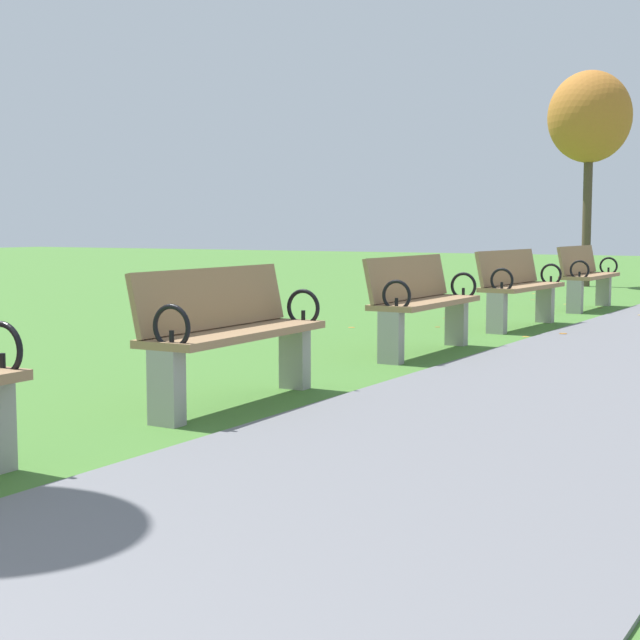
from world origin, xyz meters
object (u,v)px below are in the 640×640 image
at_px(park_bench_5, 518,286).
at_px(park_bench_6, 587,275).
at_px(park_bench_3, 230,331).
at_px(tree_2, 590,118).
at_px(park_bench_4, 421,301).

distance_m(park_bench_5, park_bench_6, 2.87).
bearing_deg(park_bench_3, park_bench_6, 90.00).
distance_m(park_bench_3, park_bench_6, 8.48).
relative_size(park_bench_5, tree_2, 0.39).
xyz_separation_m(park_bench_6, tree_2, (-1.46, 5.22, 2.78)).
bearing_deg(park_bench_4, park_bench_6, 90.00).
height_order(park_bench_3, park_bench_5, same).
relative_size(park_bench_5, park_bench_6, 1.01).
height_order(park_bench_6, tree_2, tree_2).
bearing_deg(park_bench_6, park_bench_3, -90.00).
distance_m(park_bench_4, tree_2, 11.20).
xyz_separation_m(park_bench_4, park_bench_5, (0.00, 2.66, 0.00)).
xyz_separation_m(park_bench_3, park_bench_5, (0.00, 5.61, 0.00)).
height_order(park_bench_3, park_bench_4, same).
bearing_deg(tree_2, park_bench_3, -83.92).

